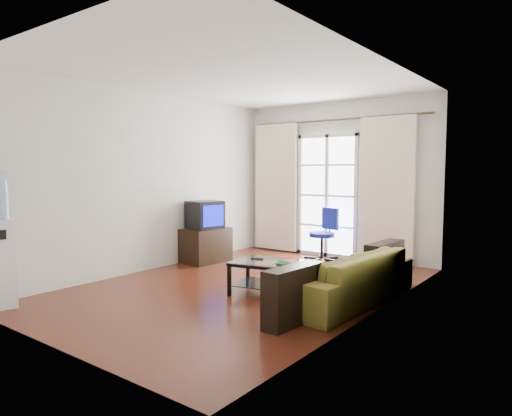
{
  "coord_description": "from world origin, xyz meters",
  "views": [
    {
      "loc": [
        3.67,
        -4.6,
        1.53
      ],
      "look_at": [
        -0.06,
        0.35,
        1.01
      ],
      "focal_mm": 32.0,
      "sensor_mm": 36.0,
      "label": 1
    }
  ],
  "objects_px": {
    "crt_tv": "(204,215)",
    "sofa": "(345,277)",
    "tv_stand": "(206,245)",
    "task_chair": "(323,245)",
    "coffee_table": "(274,274)"
  },
  "relations": [
    {
      "from": "sofa",
      "to": "tv_stand",
      "type": "height_order",
      "value": "sofa"
    },
    {
      "from": "tv_stand",
      "to": "crt_tv",
      "type": "xyz_separation_m",
      "value": [
        0.0,
        -0.03,
        0.51
      ]
    },
    {
      "from": "coffee_table",
      "to": "crt_tv",
      "type": "distance_m",
      "value": 2.34
    },
    {
      "from": "tv_stand",
      "to": "crt_tv",
      "type": "bearing_deg",
      "value": -83.89
    },
    {
      "from": "crt_tv",
      "to": "sofa",
      "type": "bearing_deg",
      "value": -2.26
    },
    {
      "from": "crt_tv",
      "to": "task_chair",
      "type": "bearing_deg",
      "value": 52.9
    },
    {
      "from": "tv_stand",
      "to": "sofa",
      "type": "bearing_deg",
      "value": -9.92
    },
    {
      "from": "coffee_table",
      "to": "tv_stand",
      "type": "xyz_separation_m",
      "value": [
        -2.07,
        0.99,
        0.02
      ]
    },
    {
      "from": "sofa",
      "to": "crt_tv",
      "type": "bearing_deg",
      "value": -98.98
    },
    {
      "from": "tv_stand",
      "to": "task_chair",
      "type": "xyz_separation_m",
      "value": [
        1.49,
        1.31,
        -0.02
      ]
    },
    {
      "from": "sofa",
      "to": "task_chair",
      "type": "relative_size",
      "value": 2.33
    },
    {
      "from": "tv_stand",
      "to": "task_chair",
      "type": "bearing_deg",
      "value": 45.11
    },
    {
      "from": "coffee_table",
      "to": "crt_tv",
      "type": "xyz_separation_m",
      "value": [
        -2.07,
        0.96,
        0.53
      ]
    },
    {
      "from": "sofa",
      "to": "tv_stand",
      "type": "bearing_deg",
      "value": -99.6
    },
    {
      "from": "sofa",
      "to": "task_chair",
      "type": "xyz_separation_m",
      "value": [
        -1.39,
        2.01,
        -0.03
      ]
    }
  ]
}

